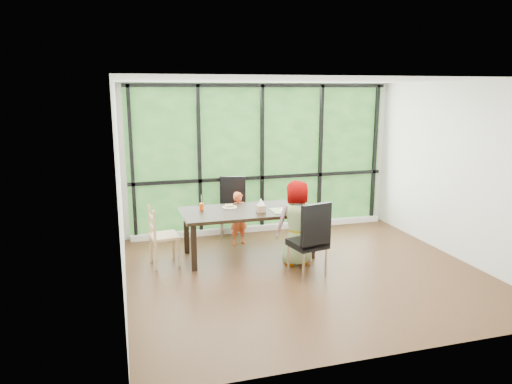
# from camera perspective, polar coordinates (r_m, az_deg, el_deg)

# --- Properties ---
(ground) EXTENTS (5.00, 5.00, 0.00)m
(ground) POSITION_cam_1_polar(r_m,az_deg,el_deg) (6.90, 6.02, -9.68)
(ground) COLOR black
(ground) RESTS_ON ground
(back_wall) EXTENTS (5.00, 0.00, 5.00)m
(back_wall) POSITION_cam_1_polar(r_m,az_deg,el_deg) (8.61, 0.63, 4.14)
(back_wall) COLOR silver
(back_wall) RESTS_ON ground
(foliage_backdrop) EXTENTS (4.80, 0.02, 2.65)m
(foliage_backdrop) POSITION_cam_1_polar(r_m,az_deg,el_deg) (8.59, 0.67, 4.12)
(foliage_backdrop) COLOR #1F4B1D
(foliage_backdrop) RESTS_ON back_wall
(window_mullions) EXTENTS (4.80, 0.06, 2.65)m
(window_mullions) POSITION_cam_1_polar(r_m,az_deg,el_deg) (8.56, 0.75, 4.09)
(window_mullions) COLOR black
(window_mullions) RESTS_ON back_wall
(window_sill) EXTENTS (4.80, 0.12, 0.10)m
(window_sill) POSITION_cam_1_polar(r_m,az_deg,el_deg) (8.80, 0.80, -4.35)
(window_sill) COLOR silver
(window_sill) RESTS_ON ground
(dining_table) EXTENTS (2.09, 1.08, 0.75)m
(dining_table) POSITION_cam_1_polar(r_m,az_deg,el_deg) (7.40, -0.96, -5.00)
(dining_table) COLOR black
(dining_table) RESTS_ON ground
(chair_window_leather) EXTENTS (0.56, 0.56, 1.08)m
(chair_window_leather) POSITION_cam_1_polar(r_m,az_deg,el_deg) (8.22, -2.87, -2.03)
(chair_window_leather) COLOR black
(chair_window_leather) RESTS_ON ground
(chair_interior_leather) EXTENTS (0.55, 0.55, 1.08)m
(chair_interior_leather) POSITION_cam_1_polar(r_m,az_deg,el_deg) (6.65, 6.29, -5.60)
(chair_interior_leather) COLOR black
(chair_interior_leather) RESTS_ON ground
(chair_end_beech) EXTENTS (0.45, 0.47, 0.90)m
(chair_end_beech) POSITION_cam_1_polar(r_m,az_deg,el_deg) (7.13, -11.11, -5.27)
(chair_end_beech) COLOR tan
(chair_end_beech) RESTS_ON ground
(child_toddler) EXTENTS (0.38, 0.30, 0.91)m
(child_toddler) POSITION_cam_1_polar(r_m,az_deg,el_deg) (7.93, -2.08, -3.21)
(child_toddler) COLOR #D25024
(child_toddler) RESTS_ON ground
(child_older) EXTENTS (0.63, 0.41, 1.29)m
(child_older) POSITION_cam_1_polar(r_m,az_deg,el_deg) (7.00, 5.00, -3.79)
(child_older) COLOR gray
(child_older) RESTS_ON ground
(placemat) EXTENTS (0.49, 0.36, 0.01)m
(placemat) POSITION_cam_1_polar(r_m,az_deg,el_deg) (7.28, 3.84, -2.22)
(placemat) COLOR tan
(placemat) RESTS_ON dining_table
(plate_far) EXTENTS (0.23, 0.23, 0.01)m
(plate_far) POSITION_cam_1_polar(r_m,az_deg,el_deg) (7.43, -3.25, -1.87)
(plate_far) COLOR white
(plate_far) RESTS_ON dining_table
(plate_near) EXTENTS (0.21, 0.21, 0.01)m
(plate_near) POSITION_cam_1_polar(r_m,az_deg,el_deg) (7.23, 3.87, -2.29)
(plate_near) COLOR white
(plate_near) RESTS_ON dining_table
(orange_cup) EXTENTS (0.07, 0.07, 0.11)m
(orange_cup) POSITION_cam_1_polar(r_m,az_deg,el_deg) (7.33, -6.64, -1.78)
(orange_cup) COLOR #EE4809
(orange_cup) RESTS_ON dining_table
(green_cup) EXTENTS (0.08, 0.08, 0.12)m
(green_cup) POSITION_cam_1_polar(r_m,az_deg,el_deg) (7.28, 5.85, -1.80)
(green_cup) COLOR #5BC538
(green_cup) RESTS_ON dining_table
(white_mug) EXTENTS (0.07, 0.07, 0.08)m
(white_mug) POSITION_cam_1_polar(r_m,az_deg,el_deg) (7.64, 5.82, -1.30)
(white_mug) COLOR white
(white_mug) RESTS_ON dining_table
(tissue_box) EXTENTS (0.12, 0.12, 0.11)m
(tissue_box) POSITION_cam_1_polar(r_m,az_deg,el_deg) (7.16, 0.60, -2.03)
(tissue_box) COLOR tan
(tissue_box) RESTS_ON dining_table
(crepe_rolls_far) EXTENTS (0.15, 0.12, 0.04)m
(crepe_rolls_far) POSITION_cam_1_polar(r_m,az_deg,el_deg) (7.43, -3.25, -1.68)
(crepe_rolls_far) COLOR tan
(crepe_rolls_far) RESTS_ON plate_far
(crepe_rolls_near) EXTENTS (0.10, 0.12, 0.04)m
(crepe_rolls_near) POSITION_cam_1_polar(r_m,az_deg,el_deg) (7.23, 3.87, -2.10)
(crepe_rolls_near) COLOR tan
(crepe_rolls_near) RESTS_ON plate_near
(straw_white) EXTENTS (0.01, 0.04, 0.20)m
(straw_white) POSITION_cam_1_polar(r_m,az_deg,el_deg) (7.30, -6.66, -1.07)
(straw_white) COLOR white
(straw_white) RESTS_ON orange_cup
(straw_pink) EXTENTS (0.01, 0.04, 0.20)m
(straw_pink) POSITION_cam_1_polar(r_m,az_deg,el_deg) (7.26, 5.87, -1.03)
(straw_pink) COLOR pink
(straw_pink) RESTS_ON green_cup
(tissue) EXTENTS (0.12, 0.12, 0.11)m
(tissue) POSITION_cam_1_polar(r_m,az_deg,el_deg) (7.14, 0.60, -1.19)
(tissue) COLOR white
(tissue) RESTS_ON tissue_box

